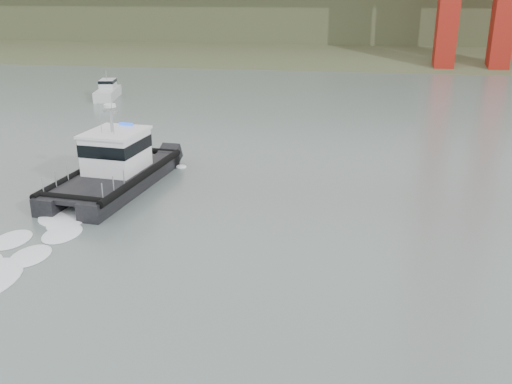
% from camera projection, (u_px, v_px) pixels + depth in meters
% --- Properties ---
extents(ground, '(400.00, 400.00, 0.00)m').
position_uv_depth(ground, '(231.00, 329.00, 21.61)').
color(ground, '#576861').
rests_on(ground, ground).
extents(headlands, '(500.00, 105.36, 27.12)m').
position_uv_depth(headlands, '(337.00, 10.00, 135.77)').
color(headlands, '#343F24').
rests_on(headlands, ground).
extents(patrol_boat, '(5.37, 11.91, 5.60)m').
position_uv_depth(patrol_boat, '(115.00, 166.00, 36.46)').
color(patrol_boat, black).
rests_on(patrol_boat, ground).
extents(motorboat, '(3.20, 6.40, 3.36)m').
position_uv_depth(motorboat, '(108.00, 91.00, 66.26)').
color(motorboat, silver).
rests_on(motorboat, ground).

